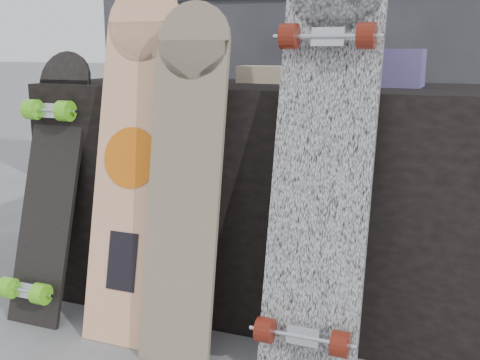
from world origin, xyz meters
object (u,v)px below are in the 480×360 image
at_px(vendor_table, 271,197).
at_px(longboard_cascadia, 323,152).
at_px(longboard_geisha, 133,153).
at_px(skateboard_dark, 48,183).
at_px(longboard_celtic, 185,173).

bearing_deg(vendor_table, longboard_cascadia, -53.55).
relative_size(vendor_table, longboard_geisha, 1.41).
height_order(vendor_table, skateboard_dark, skateboard_dark).
bearing_deg(longboard_geisha, longboard_cascadia, -1.34).
xyz_separation_m(vendor_table, longboard_geisha, (-0.34, -0.37, 0.20)).
bearing_deg(longboard_cascadia, vendor_table, 126.45).
distance_m(vendor_table, longboard_geisha, 0.54).
bearing_deg(longboard_cascadia, longboard_celtic, -171.62).
height_order(vendor_table, longboard_cascadia, longboard_cascadia).
bearing_deg(skateboard_dark, vendor_table, 28.17).
distance_m(longboard_cascadia, skateboard_dark, 0.98).
bearing_deg(longboard_cascadia, skateboard_dark, 178.81).
relative_size(vendor_table, longboard_celtic, 1.51).
height_order(vendor_table, longboard_geisha, longboard_geisha).
xyz_separation_m(longboard_geisha, skateboard_dark, (-0.35, 0.01, -0.13)).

